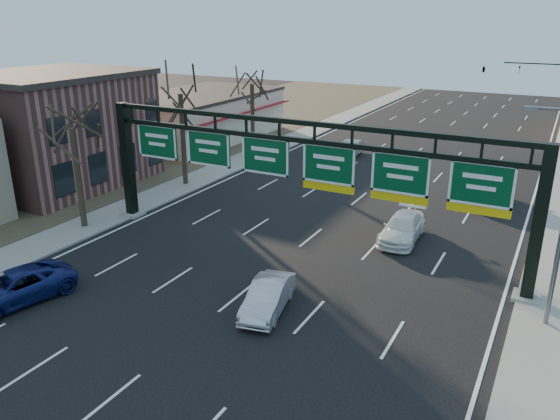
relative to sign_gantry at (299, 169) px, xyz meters
The scene contains 16 objects.
ground 9.24m from the sign_gantry, 91.15° to the right, with size 160.00×160.00×0.00m, color black.
sidewalk_left 18.24m from the sign_gantry, 137.20° to the left, with size 3.00×120.00×0.12m, color gray.
dirt_strip_left 28.25m from the sign_gantry, 154.50° to the left, with size 21.00×120.00×0.06m, color #473D2B.
lane_markings 12.86m from the sign_gantry, 90.76° to the left, with size 21.60×120.00×0.01m, color white.
sign_gantry is the anchor object (origin of this frame).
brick_block 21.87m from the sign_gantry, behind, with size 10.40×12.40×8.30m.
cream_strip 30.24m from the sign_gantry, 135.86° to the left, with size 10.90×18.40×4.70m.
tree_gantry 13.53m from the sign_gantry, 166.97° to the right, with size 3.60×3.60×8.48m.
tree_mid 15.08m from the sign_gantry, 151.63° to the left, with size 3.60×3.60×9.24m.
tree_far 21.57m from the sign_gantry, 127.32° to the left, with size 3.60×3.60×8.86m.
traffic_signal_mast 47.33m from the sign_gantry, 83.29° to the left, with size 10.16×0.54×7.00m.
car_blue_suv 14.55m from the sign_gantry, 128.27° to the right, with size 2.39×5.19×1.44m, color navy.
car_silver_sedan 7.69m from the sign_gantry, 75.20° to the right, with size 1.44×4.12×1.36m, color #BCBCC1.
car_white_wagon 7.34m from the sign_gantry, 42.79° to the left, with size 1.97×4.84×1.40m, color white.
car_grey_far 15.93m from the sign_gantry, 58.40° to the left, with size 1.93×4.79×1.63m, color #414346.
car_silver_distant 22.28m from the sign_gantry, 103.60° to the left, with size 1.46×4.18×1.38m, color #ABABB0.
Camera 1 is at (12.15, -16.59, 12.18)m, focal length 35.00 mm.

